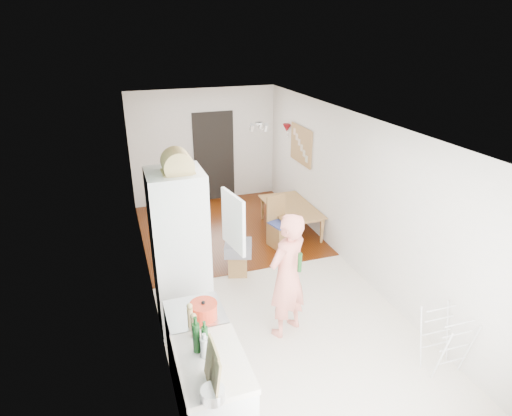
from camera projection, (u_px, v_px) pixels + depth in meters
room_shell at (256, 205)px, 6.32m from camera, size 3.20×7.00×2.50m
floor at (256, 277)px, 6.81m from camera, size 3.20×7.00×0.01m
wood_floor_overlay at (226, 229)px, 8.41m from camera, size 3.20×3.30×0.01m
sage_wall_panel at (162, 246)px, 3.87m from camera, size 0.02×3.00×1.30m
tile_splashback at (178, 347)px, 3.66m from camera, size 0.02×1.90×0.50m
doorway_recess at (214, 157)px, 9.50m from camera, size 0.90×0.04×2.00m
base_cabinet at (214, 400)px, 4.03m from camera, size 0.60×0.90×0.86m
worktop at (212, 363)px, 3.85m from camera, size 0.62×0.92×0.06m
range_cooker at (197, 348)px, 4.68m from camera, size 0.60×0.60×0.88m
cooker_top at (195, 313)px, 4.50m from camera, size 0.60×0.60×0.04m
fridge_housing at (180, 253)px, 5.33m from camera, size 0.66×0.66×2.15m
fridge_door at (233, 222)px, 5.06m from camera, size 0.14×0.56×0.70m
fridge_interior at (203, 215)px, 5.23m from camera, size 0.02×0.52×0.66m
pinboard at (301, 145)px, 8.32m from camera, size 0.03×0.90×0.70m
pinboard_frame at (301, 145)px, 8.32m from camera, size 0.00×0.94×0.74m
wall_sconce at (287, 128)px, 8.80m from camera, size 0.18×0.18×0.16m
person at (288, 265)px, 5.23m from camera, size 0.86×0.75×1.97m
dining_table at (292, 220)px, 8.28m from camera, size 0.71×1.27×0.44m
dining_chair at (282, 223)px, 7.59m from camera, size 0.48×0.48×0.93m
stool at (238, 263)px, 6.83m from camera, size 0.37×0.37×0.39m
grey_drape at (238, 248)px, 6.69m from camera, size 0.53×0.53×0.19m
drying_rack at (445, 342)px, 4.84m from camera, size 0.40×0.37×0.77m
bread_bin at (177, 164)px, 4.83m from camera, size 0.43×0.42×0.19m
red_casserole at (204, 310)px, 4.37m from camera, size 0.34×0.34×0.17m
steel_pan at (213, 394)px, 3.42m from camera, size 0.22×0.22×0.10m
held_bottle at (300, 262)px, 5.04m from camera, size 0.05×0.05×0.24m
bottle_a at (205, 340)px, 3.89m from camera, size 0.08×0.08×0.27m
bottle_b at (196, 338)px, 3.89m from camera, size 0.08×0.08×0.30m
bottle_c at (205, 348)px, 3.84m from camera, size 0.09×0.09×0.20m
pepper_mill_front at (194, 328)px, 4.08m from camera, size 0.06×0.06×0.21m
pepper_mill_back at (190, 317)px, 4.23m from camera, size 0.06×0.06×0.21m
chopping_boards at (213, 369)px, 3.46m from camera, size 0.11×0.31×0.41m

